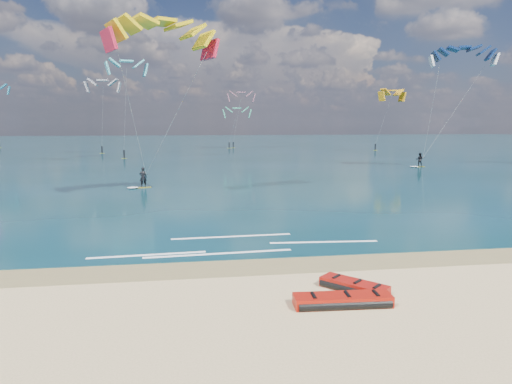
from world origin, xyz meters
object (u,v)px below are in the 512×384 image
packed_kite_left (342,306)px  packed_kite_mid (354,291)px  kitesurfer_far (442,100)px  kitesurfer_main (152,102)px

packed_kite_left → packed_kite_mid: packed_kite_left is taller
packed_kite_mid → kitesurfer_far: bearing=104.6°
packed_kite_left → packed_kite_mid: bearing=57.9°
kitesurfer_far → packed_kite_mid: bearing=-127.1°
packed_kite_left → kitesurfer_far: bearing=59.5°
kitesurfer_main → packed_kite_left: bearing=-92.3°
kitesurfer_main → kitesurfer_far: (35.54, 16.92, 1.16)m
packed_kite_left → kitesurfer_main: (-7.86, 25.05, 7.72)m
kitesurfer_main → kitesurfer_far: bearing=5.8°
packed_kite_mid → packed_kite_left: bearing=-77.0°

